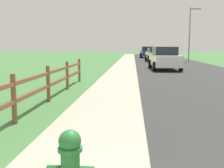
{
  "coord_description": "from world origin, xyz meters",
  "views": [
    {
      "loc": [
        -0.26,
        -1.09,
        1.66
      ],
      "look_at": [
        -0.77,
        5.62,
        0.73
      ],
      "focal_mm": 43.75,
      "sensor_mm": 36.0,
      "label": 1
    }
  ],
  "objects_px": {
    "parked_car_blue": "(147,52)",
    "street_lamp": "(191,29)",
    "parked_suv_white": "(164,58)",
    "parked_car_black": "(150,51)",
    "parked_car_beige": "(156,54)"
  },
  "relations": [
    {
      "from": "street_lamp",
      "to": "parked_car_beige",
      "type": "bearing_deg",
      "value": 174.45
    },
    {
      "from": "parked_car_blue",
      "to": "street_lamp",
      "type": "bearing_deg",
      "value": -69.47
    },
    {
      "from": "parked_car_black",
      "to": "street_lamp",
      "type": "height_order",
      "value": "street_lamp"
    },
    {
      "from": "parked_car_beige",
      "to": "street_lamp",
      "type": "height_order",
      "value": "street_lamp"
    },
    {
      "from": "parked_car_blue",
      "to": "street_lamp",
      "type": "distance_m",
      "value": 11.91
    },
    {
      "from": "parked_car_beige",
      "to": "parked_car_blue",
      "type": "relative_size",
      "value": 0.96
    },
    {
      "from": "parked_car_black",
      "to": "street_lamp",
      "type": "xyz_separation_m",
      "value": [
        3.09,
        -19.95,
        2.66
      ]
    },
    {
      "from": "parked_suv_white",
      "to": "parked_car_black",
      "type": "bearing_deg",
      "value": 88.49
    },
    {
      "from": "parked_suv_white",
      "to": "parked_car_blue",
      "type": "bearing_deg",
      "value": 90.52
    },
    {
      "from": "parked_suv_white",
      "to": "street_lamp",
      "type": "bearing_deg",
      "value": 69.18
    },
    {
      "from": "parked_suv_white",
      "to": "street_lamp",
      "type": "height_order",
      "value": "street_lamp"
    },
    {
      "from": "parked_suv_white",
      "to": "parked_car_black",
      "type": "xyz_separation_m",
      "value": [
        0.8,
        30.16,
        -0.01
      ]
    },
    {
      "from": "parked_suv_white",
      "to": "parked_car_black",
      "type": "distance_m",
      "value": 30.17
    },
    {
      "from": "parked_car_beige",
      "to": "parked_car_blue",
      "type": "distance_m",
      "value": 10.53
    },
    {
      "from": "parked_car_blue",
      "to": "street_lamp",
      "type": "height_order",
      "value": "street_lamp"
    }
  ]
}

